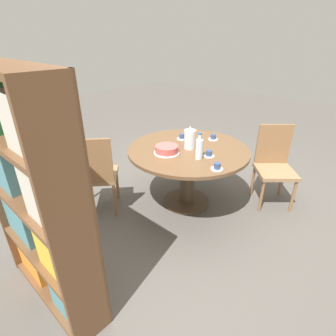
{
  "coord_description": "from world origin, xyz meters",
  "views": [
    {
      "loc": [
        -1.67,
        2.17,
        1.85
      ],
      "look_at": [
        0.0,
        0.34,
        0.6
      ],
      "focal_mm": 28.0,
      "sensor_mm": 36.0,
      "label": 1
    }
  ],
  "objects_px": {
    "cup_c": "(182,137)",
    "chair_a": "(97,173)",
    "chair_b": "(274,164)",
    "cup_b": "(213,138)",
    "bookshelf": "(38,203)",
    "water_bottle": "(199,148)",
    "cup_d": "(209,154)",
    "cup_a": "(217,167)",
    "coffee_pot": "(190,139)",
    "cake_main": "(167,150)"
  },
  "relations": [
    {
      "from": "coffee_pot",
      "to": "cup_b",
      "type": "distance_m",
      "value": 0.42
    },
    {
      "from": "cake_main",
      "to": "cup_b",
      "type": "height_order",
      "value": "cake_main"
    },
    {
      "from": "water_bottle",
      "to": "cup_b",
      "type": "xyz_separation_m",
      "value": [
        0.2,
        -0.56,
        -0.09
      ]
    },
    {
      "from": "cup_d",
      "to": "cake_main",
      "type": "bearing_deg",
      "value": 31.95
    },
    {
      "from": "bookshelf",
      "to": "water_bottle",
      "type": "bearing_deg",
      "value": 81.93
    },
    {
      "from": "chair_a",
      "to": "water_bottle",
      "type": "distance_m",
      "value": 1.16
    },
    {
      "from": "chair_a",
      "to": "cake_main",
      "type": "relative_size",
      "value": 3.4
    },
    {
      "from": "cake_main",
      "to": "cup_d",
      "type": "height_order",
      "value": "cake_main"
    },
    {
      "from": "water_bottle",
      "to": "cup_d",
      "type": "bearing_deg",
      "value": -111.21
    },
    {
      "from": "cup_c",
      "to": "coffee_pot",
      "type": "bearing_deg",
      "value": 146.67
    },
    {
      "from": "chair_b",
      "to": "cake_main",
      "type": "bearing_deg",
      "value": -170.66
    },
    {
      "from": "cup_a",
      "to": "cup_b",
      "type": "height_order",
      "value": "same"
    },
    {
      "from": "cup_b",
      "to": "cake_main",
      "type": "bearing_deg",
      "value": 78.77
    },
    {
      "from": "coffee_pot",
      "to": "water_bottle",
      "type": "bearing_deg",
      "value": 147.47
    },
    {
      "from": "chair_b",
      "to": "cup_b",
      "type": "xyz_separation_m",
      "value": [
        0.67,
        0.31,
        0.25
      ]
    },
    {
      "from": "chair_b",
      "to": "cup_d",
      "type": "bearing_deg",
      "value": -160.93
    },
    {
      "from": "chair_b",
      "to": "bookshelf",
      "type": "relative_size",
      "value": 0.54
    },
    {
      "from": "cake_main",
      "to": "cup_d",
      "type": "relative_size",
      "value": 2.37
    },
    {
      "from": "water_bottle",
      "to": "cup_c",
      "type": "distance_m",
      "value": 0.6
    },
    {
      "from": "coffee_pot",
      "to": "chair_b",
      "type": "bearing_deg",
      "value": -134.41
    },
    {
      "from": "cake_main",
      "to": "cup_c",
      "type": "height_order",
      "value": "cake_main"
    },
    {
      "from": "cake_main",
      "to": "cup_b",
      "type": "distance_m",
      "value": 0.7
    },
    {
      "from": "bookshelf",
      "to": "cup_d",
      "type": "distance_m",
      "value": 1.67
    },
    {
      "from": "cake_main",
      "to": "cup_c",
      "type": "distance_m",
      "value": 0.47
    },
    {
      "from": "chair_a",
      "to": "cake_main",
      "type": "height_order",
      "value": "chair_a"
    },
    {
      "from": "chair_b",
      "to": "cup_c",
      "type": "bearing_deg",
      "value": 168.29
    },
    {
      "from": "chair_a",
      "to": "cup_b",
      "type": "distance_m",
      "value": 1.43
    },
    {
      "from": "cup_a",
      "to": "cup_c",
      "type": "height_order",
      "value": "same"
    },
    {
      "from": "chair_a",
      "to": "cup_a",
      "type": "relative_size",
      "value": 8.07
    },
    {
      "from": "cup_a",
      "to": "coffee_pot",
      "type": "bearing_deg",
      "value": -24.58
    },
    {
      "from": "bookshelf",
      "to": "cup_a",
      "type": "height_order",
      "value": "bookshelf"
    },
    {
      "from": "chair_b",
      "to": "cup_d",
      "type": "xyz_separation_m",
      "value": [
        0.43,
        0.76,
        0.25
      ]
    },
    {
      "from": "cup_b",
      "to": "cup_c",
      "type": "relative_size",
      "value": 1.0
    },
    {
      "from": "bookshelf",
      "to": "cup_c",
      "type": "bearing_deg",
      "value": 98.57
    },
    {
      "from": "water_bottle",
      "to": "cup_c",
      "type": "height_order",
      "value": "water_bottle"
    },
    {
      "from": "water_bottle",
      "to": "cake_main",
      "type": "bearing_deg",
      "value": 19.76
    },
    {
      "from": "cup_a",
      "to": "cup_c",
      "type": "relative_size",
      "value": 1.0
    },
    {
      "from": "bookshelf",
      "to": "chair_a",
      "type": "bearing_deg",
      "value": 127.8
    },
    {
      "from": "coffee_pot",
      "to": "cup_d",
      "type": "xyz_separation_m",
      "value": [
        -0.29,
        0.04,
        -0.09
      ]
    },
    {
      "from": "cake_main",
      "to": "cup_c",
      "type": "xyz_separation_m",
      "value": [
        0.16,
        -0.44,
        -0.01
      ]
    },
    {
      "from": "cake_main",
      "to": "chair_b",
      "type": "bearing_deg",
      "value": -128.96
    },
    {
      "from": "cake_main",
      "to": "cup_a",
      "type": "relative_size",
      "value": 2.37
    },
    {
      "from": "chair_a",
      "to": "cup_a",
      "type": "height_order",
      "value": "chair_a"
    },
    {
      "from": "cup_c",
      "to": "chair_a",
      "type": "bearing_deg",
      "value": 68.52
    },
    {
      "from": "water_bottle",
      "to": "cup_a",
      "type": "xyz_separation_m",
      "value": [
        -0.27,
        0.08,
        -0.09
      ]
    },
    {
      "from": "chair_b",
      "to": "cup_d",
      "type": "height_order",
      "value": "chair_b"
    },
    {
      "from": "bookshelf",
      "to": "cup_d",
      "type": "height_order",
      "value": "bookshelf"
    },
    {
      "from": "coffee_pot",
      "to": "cup_a",
      "type": "distance_m",
      "value": 0.57
    },
    {
      "from": "bookshelf",
      "to": "cup_b",
      "type": "xyz_separation_m",
      "value": [
        -0.02,
        -2.09,
        -0.1
      ]
    },
    {
      "from": "bookshelf",
      "to": "cup_a",
      "type": "distance_m",
      "value": 1.53
    }
  ]
}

